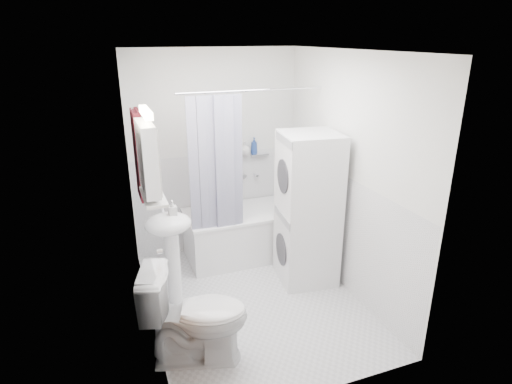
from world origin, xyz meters
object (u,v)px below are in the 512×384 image
object	(u,v)px
bathtub	(250,230)
washer_dryer	(307,209)
toilet	(196,316)
sink	(170,238)

from	to	relation	value
bathtub	washer_dryer	bearing A→B (deg)	-61.85
bathtub	toilet	bearing A→B (deg)	-123.34
bathtub	sink	bearing A→B (deg)	-147.68
washer_dryer	toilet	distance (m)	1.67
washer_dryer	toilet	bearing A→B (deg)	-142.82
sink	washer_dryer	distance (m)	1.44
bathtub	toilet	distance (m)	1.84
sink	washer_dryer	world-z (taller)	washer_dryer
bathtub	washer_dryer	xyz separation A→B (m)	(0.39, -0.72, 0.49)
washer_dryer	sink	bearing A→B (deg)	-175.51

